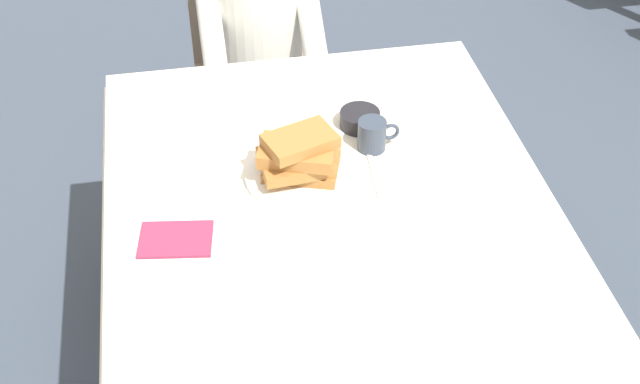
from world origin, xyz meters
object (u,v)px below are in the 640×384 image
plate_breakfast (300,174)px  fork_left_of_plate (226,190)px  cup_coffee (373,135)px  bowl_butter (360,119)px  chair_diner (255,49)px  dining_table_main (336,247)px  syrup_pitcher (206,148)px  knife_right_of_plate (374,172)px  breakfast_stack (298,156)px  spoon_near_edge (323,260)px  diner_person (259,37)px

plate_breakfast → fork_left_of_plate: size_ratio=1.56×
cup_coffee → bowl_butter: size_ratio=1.03×
chair_diner → dining_table_main: bearing=93.0°
dining_table_main → chair_diner: chair_diner is taller
fork_left_of_plate → chair_diner: bearing=-16.8°
plate_breakfast → syrup_pitcher: size_ratio=3.50×
chair_diner → bowl_butter: chair_diner is taller
fork_left_of_plate → cup_coffee: bearing=-81.5°
cup_coffee → knife_right_of_plate: size_ratio=0.57×
cup_coffee → breakfast_stack: bearing=-156.7°
bowl_butter → spoon_near_edge: (-0.19, -0.50, -0.02)m
breakfast_stack → spoon_near_edge: bearing=-88.8°
diner_person → syrup_pitcher: (-0.23, -0.72, 0.11)m
syrup_pitcher → knife_right_of_plate: 0.44m
breakfast_stack → chair_diner: bearing=89.9°
cup_coffee → fork_left_of_plate: cup_coffee is taller
bowl_butter → knife_right_of_plate: bowl_butter is taller
fork_left_of_plate → spoon_near_edge: (0.19, -0.29, 0.00)m
chair_diner → cup_coffee: (0.21, -0.91, 0.25)m
syrup_pitcher → knife_right_of_plate: syrup_pitcher is taller
syrup_pitcher → spoon_near_edge: 0.48m
dining_table_main → breakfast_stack: (-0.06, 0.17, 0.16)m
plate_breakfast → knife_right_of_plate: plate_breakfast is taller
cup_coffee → chair_diner: bearing=103.1°
plate_breakfast → fork_left_of_plate: 0.19m
chair_diner → knife_right_of_plate: (0.19, -1.01, 0.21)m
chair_diner → plate_breakfast: (0.00, -0.99, 0.22)m
syrup_pitcher → spoon_near_edge: syrup_pitcher is taller
diner_person → bowl_butter: size_ratio=10.18×
breakfast_stack → syrup_pitcher: (-0.22, 0.12, -0.04)m
knife_right_of_plate → spoon_near_edge: 0.34m
plate_breakfast → breakfast_stack: bearing=-116.7°
chair_diner → bowl_butter: 0.86m
breakfast_stack → knife_right_of_plate: 0.21m
syrup_pitcher → knife_right_of_plate: (0.42, -0.13, -0.04)m
bowl_butter → diner_person: bearing=107.1°
diner_person → bowl_butter: 0.68m
chair_diner → breakfast_stack: chair_diner is taller
dining_table_main → spoon_near_edge: size_ratio=10.16×
bowl_butter → spoon_near_edge: bearing=-111.4°
chair_diner → cup_coffee: 0.96m
dining_table_main → cup_coffee: cup_coffee is taller
dining_table_main → cup_coffee: 0.33m
plate_breakfast → spoon_near_edge: 0.31m
breakfast_stack → spoon_near_edge: (0.01, -0.30, -0.07)m
diner_person → spoon_near_edge: size_ratio=7.47×
dining_table_main → bowl_butter: (0.14, 0.37, 0.11)m
chair_diner → fork_left_of_plate: bearing=79.4°
plate_breakfast → syrup_pitcher: syrup_pitcher is taller
breakfast_stack → bowl_butter: size_ratio=2.09×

